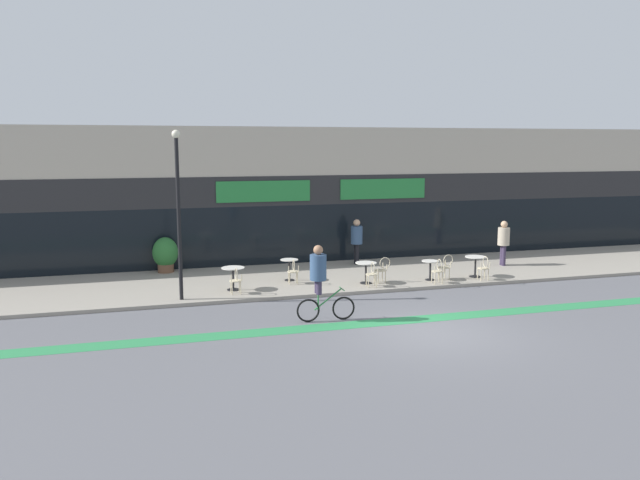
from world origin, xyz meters
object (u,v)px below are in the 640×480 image
(bistro_table_4, at_px, (475,262))
(pedestrian_far_end, at_px, (357,238))
(cafe_chair_1_near, at_px, (293,270))
(cafe_chair_3_near, at_px, (438,269))
(bistro_table_0, at_px, (233,274))
(cafe_chair_0_near, at_px, (236,279))
(cafe_chair_2_near, at_px, (372,272))
(bistro_table_3, at_px, (430,266))
(cafe_chair_4_near, at_px, (484,266))
(bistro_table_1, at_px, (289,266))
(bistro_table_2, at_px, (366,268))
(planter_pot, at_px, (165,254))
(pedestrian_near_end, at_px, (504,239))
(cafe_chair_3_side, at_px, (446,265))
(lamp_post, at_px, (178,203))
(cyclist_0, at_px, (320,276))
(cafe_chair_2_side, at_px, (382,268))

(bistro_table_4, relative_size, pedestrian_far_end, 0.42)
(cafe_chair_1_near, distance_m, cafe_chair_3_near, 5.09)
(bistro_table_0, bearing_deg, cafe_chair_0_near, -89.89)
(bistro_table_4, height_order, cafe_chair_2_near, cafe_chair_2_near)
(bistro_table_0, bearing_deg, cafe_chair_3_near, -8.50)
(bistro_table_3, distance_m, cafe_chair_4_near, 1.94)
(bistro_table_3, bearing_deg, bistro_table_4, 1.31)
(bistro_table_1, height_order, bistro_table_2, bistro_table_1)
(bistro_table_3, bearing_deg, bistro_table_0, 176.51)
(planter_pot, relative_size, pedestrian_near_end, 0.75)
(bistro_table_4, distance_m, cafe_chair_3_side, 1.23)
(cafe_chair_3_near, height_order, lamp_post, lamp_post)
(cafe_chair_1_near, bearing_deg, pedestrian_near_end, -77.65)
(cafe_chair_2_near, height_order, pedestrian_far_end, pedestrian_far_end)
(bistro_table_4, relative_size, cyclist_0, 0.35)
(cafe_chair_1_near, distance_m, planter_pot, 5.42)
(planter_pot, xyz_separation_m, cyclist_0, (3.93, -7.73, 0.48))
(cafe_chair_3_side, relative_size, cafe_chair_4_near, 1.00)
(bistro_table_2, xyz_separation_m, cafe_chair_2_side, (0.63, 0.00, -0.02))
(bistro_table_1, height_order, pedestrian_near_end, pedestrian_near_end)
(bistro_table_4, height_order, cyclist_0, cyclist_0)
(cafe_chair_0_near, height_order, cafe_chair_2_near, same)
(bistro_table_3, relative_size, lamp_post, 0.13)
(bistro_table_2, relative_size, planter_pot, 0.55)
(bistro_table_4, relative_size, cafe_chair_0_near, 0.86)
(bistro_table_1, relative_size, bistro_table_2, 1.03)
(cafe_chair_3_side, relative_size, cyclist_0, 0.41)
(pedestrian_near_end, bearing_deg, cafe_chair_1_near, 16.24)
(lamp_post, bearing_deg, cafe_chair_1_near, 16.24)
(lamp_post, distance_m, cyclist_0, 5.19)
(bistro_table_1, relative_size, cafe_chair_0_near, 0.86)
(bistro_table_0, height_order, lamp_post, lamp_post)
(cafe_chair_4_near, xyz_separation_m, planter_pot, (-10.97, 4.72, 0.19))
(bistro_table_1, bearing_deg, cafe_chair_2_side, -21.36)
(cafe_chair_1_near, height_order, cyclist_0, cyclist_0)
(bistro_table_0, relative_size, lamp_post, 0.15)
(bistro_table_0, distance_m, bistro_table_2, 4.66)
(cafe_chair_3_side, bearing_deg, pedestrian_far_end, -66.16)
(bistro_table_3, xyz_separation_m, cafe_chair_0_near, (-7.07, -0.20, 0.01))
(cafe_chair_3_side, bearing_deg, pedestrian_near_end, -160.14)
(cyclist_0, bearing_deg, bistro_table_4, 28.83)
(bistro_table_0, relative_size, cafe_chair_1_near, 0.86)
(cyclist_0, distance_m, pedestrian_near_end, 10.71)
(planter_pot, xyz_separation_m, pedestrian_near_end, (13.21, -2.40, 0.37))
(cafe_chair_2_near, bearing_deg, cafe_chair_3_side, -75.52)
(cafe_chair_4_near, xyz_separation_m, cyclist_0, (-7.04, -3.01, 0.67))
(cafe_chair_0_near, bearing_deg, planter_pot, 24.51)
(bistro_table_4, relative_size, cafe_chair_1_near, 0.86)
(bistro_table_3, height_order, bistro_table_4, bistro_table_4)
(bistro_table_4, bearing_deg, bistro_table_0, 177.51)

